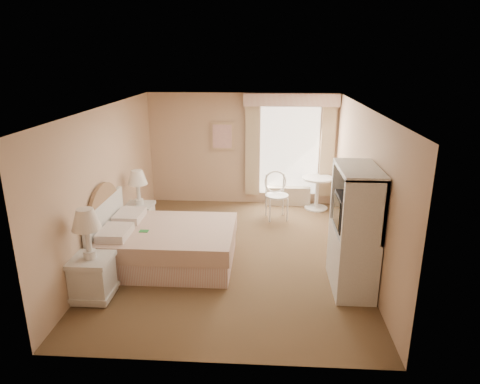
# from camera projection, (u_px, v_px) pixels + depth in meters

# --- Properties ---
(room) EXTENTS (4.21, 5.51, 2.51)m
(room) POSITION_uv_depth(u_px,v_px,m) (233.00, 185.00, 7.00)
(room) COLOR brown
(room) RESTS_ON ground
(window) EXTENTS (2.05, 0.22, 2.51)m
(window) POSITION_uv_depth(u_px,v_px,m) (290.00, 147.00, 9.44)
(window) COLOR white
(window) RESTS_ON room
(framed_art) EXTENTS (0.52, 0.04, 0.62)m
(framed_art) POSITION_uv_depth(u_px,v_px,m) (222.00, 136.00, 9.52)
(framed_art) COLOR tan
(framed_art) RESTS_ON room
(bed) EXTENTS (2.12, 1.63, 1.44)m
(bed) POSITION_uv_depth(u_px,v_px,m) (163.00, 243.00, 6.97)
(bed) COLOR tan
(bed) RESTS_ON room
(nightstand_near) EXTENTS (0.55, 0.55, 1.33)m
(nightstand_near) POSITION_uv_depth(u_px,v_px,m) (91.00, 267.00, 5.88)
(nightstand_near) COLOR silver
(nightstand_near) RESTS_ON room
(nightstand_far) EXTENTS (0.51, 0.51, 1.23)m
(nightstand_far) POSITION_uv_depth(u_px,v_px,m) (140.00, 211.00, 8.10)
(nightstand_far) COLOR silver
(nightstand_far) RESTS_ON room
(round_table) EXTENTS (0.69, 0.69, 0.73)m
(round_table) POSITION_uv_depth(u_px,v_px,m) (317.00, 188.00, 9.42)
(round_table) COLOR silver
(round_table) RESTS_ON room
(cafe_chair) EXTENTS (0.57, 0.57, 0.99)m
(cafe_chair) POSITION_uv_depth(u_px,v_px,m) (276.00, 191.00, 8.87)
(cafe_chair) COLOR silver
(cafe_chair) RESTS_ON room
(armoire) EXTENTS (0.55, 1.10, 1.82)m
(armoire) POSITION_uv_depth(u_px,v_px,m) (354.00, 239.00, 6.13)
(armoire) COLOR silver
(armoire) RESTS_ON room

